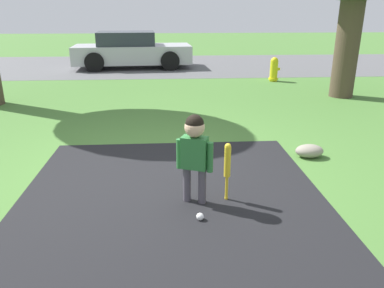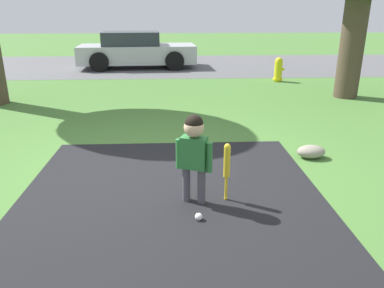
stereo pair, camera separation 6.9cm
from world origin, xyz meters
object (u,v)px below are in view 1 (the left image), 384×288
child (195,147)px  sports_ball (200,217)px  fire_hydrant (274,69)px  baseball_bat (227,164)px  parked_car (131,51)px

child → sports_ball: bearing=-64.4°
sports_ball → fire_hydrant: (2.81, 7.53, 0.30)m
sports_ball → child: bearing=94.1°
sports_ball → fire_hydrant: size_ratio=0.11×
sports_ball → baseball_bat: bearing=51.5°
fire_hydrant → parked_car: 5.29m
baseball_bat → sports_ball: (-0.33, -0.41, -0.39)m
baseball_bat → parked_car: 10.28m
parked_car → fire_hydrant: bearing=-38.1°
child → fire_hydrant: size_ratio=1.43×
baseball_bat → parked_car: size_ratio=0.16×
fire_hydrant → baseball_bat: bearing=-109.2°
child → baseball_bat: child is taller
baseball_bat → parked_car: bearing=100.5°
child → baseball_bat: 0.41m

